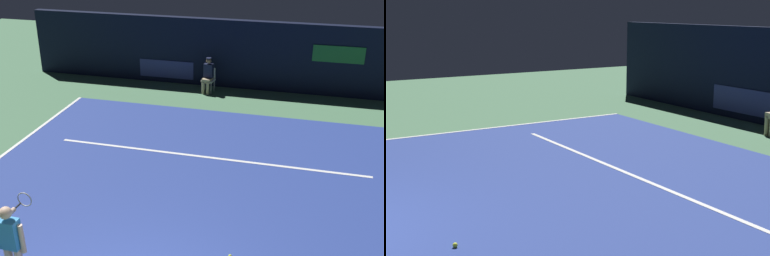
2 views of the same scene
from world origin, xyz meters
The scene contains 7 objects.
ground_plane centered at (0.00, 4.20, 0.00)m, with size 34.02×34.02×0.00m, color #4C7A56.
court_surface centered at (0.00, 4.20, 0.01)m, with size 11.19×10.39×0.01m, color navy.
line_service centered at (0.00, 6.02, 0.01)m, with size 8.73×0.10×0.01m, color white.
back_wall centered at (0.00, 12.03, 1.30)m, with size 17.15×0.33×2.60m.
tennis_player centered at (-2.15, 0.29, 0.99)m, with size 0.61×0.93×1.73m.
line_judge_on_chair centered at (-1.16, 11.18, 0.69)m, with size 0.49×0.57×1.32m.
tennis_ball centered at (1.39, 2.03, 0.05)m, with size 0.07×0.07×0.07m, color #CCE033.
Camera 1 is at (2.56, -5.39, 6.20)m, focal length 44.58 mm.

